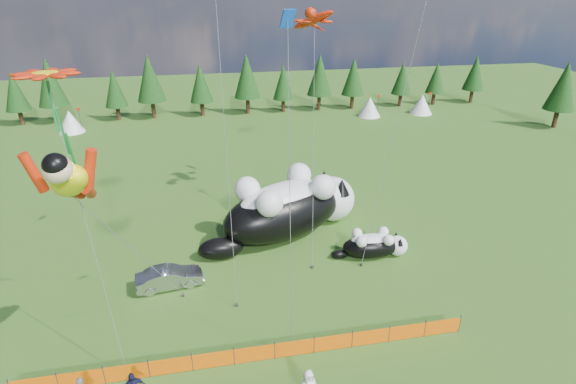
% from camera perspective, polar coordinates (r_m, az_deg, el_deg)
% --- Properties ---
extents(ground, '(160.00, 160.00, 0.00)m').
position_cam_1_polar(ground, '(25.97, -5.10, -16.05)').
color(ground, '#0E3509').
rests_on(ground, ground).
extents(safety_fence, '(22.06, 0.06, 1.10)m').
position_cam_1_polar(safety_fence, '(23.42, -4.26, -19.82)').
color(safety_fence, '#262626').
rests_on(safety_fence, ground).
extents(tree_line, '(90.00, 4.00, 8.00)m').
position_cam_1_polar(tree_line, '(65.98, -9.78, 12.95)').
color(tree_line, black).
rests_on(tree_line, ground).
extents(festival_tents, '(50.00, 3.20, 2.80)m').
position_cam_1_polar(festival_tents, '(62.94, 0.78, 10.31)').
color(festival_tents, white).
rests_on(festival_tents, ground).
extents(cat_large, '(12.44, 8.30, 4.76)m').
position_cam_1_polar(cat_large, '(32.88, 0.32, -1.82)').
color(cat_large, black).
rests_on(cat_large, ground).
extents(cat_small, '(5.29, 2.14, 1.91)m').
position_cam_1_polar(cat_small, '(31.33, 10.93, -6.57)').
color(cat_small, black).
rests_on(cat_small, ground).
extents(car, '(4.19, 1.94, 1.33)m').
position_cam_1_polar(car, '(28.92, -14.81, -10.46)').
color(car, '#A7A7AB').
rests_on(car, ground).
extents(superhero_kite, '(5.93, 8.19, 12.80)m').
position_cam_1_polar(superhero_kite, '(19.22, -26.06, 1.30)').
color(superhero_kite, '#FBEF0D').
rests_on(superhero_kite, ground).
extents(gecko_kite, '(5.48, 13.40, 17.99)m').
position_cam_1_polar(gecko_kite, '(35.56, 3.22, 20.97)').
color(gecko_kite, red).
rests_on(gecko_kite, ground).
extents(flower_kite, '(3.79, 6.40, 14.25)m').
position_cam_1_polar(flower_kite, '(22.83, -28.32, 12.62)').
color(flower_kite, red).
rests_on(flower_kite, ground).
extents(diamond_kite_c, '(1.05, 1.25, 16.52)m').
position_cam_1_polar(diamond_kite_c, '(18.29, -0.01, 18.64)').
color(diamond_kite_c, blue).
rests_on(diamond_kite_c, ground).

